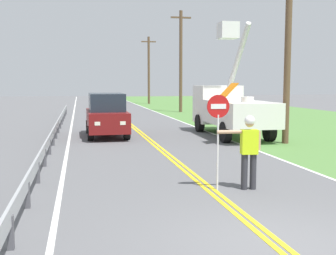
# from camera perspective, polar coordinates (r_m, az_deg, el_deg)

# --- Properties ---
(ground_plane) EXTENTS (160.00, 160.00, 0.00)m
(ground_plane) POSITION_cam_1_polar(r_m,az_deg,el_deg) (7.42, 14.34, -14.88)
(ground_plane) COLOR #5B5B5E
(grass_verge_right) EXTENTS (16.00, 110.00, 0.01)m
(grass_verge_right) POSITION_cam_1_polar(r_m,az_deg,el_deg) (30.16, 17.52, 0.74)
(grass_verge_right) COLOR #517F3D
(grass_verge_right) RESTS_ON ground
(centerline_yellow_left) EXTENTS (0.11, 110.00, 0.01)m
(centerline_yellow_left) POSITION_cam_1_polar(r_m,az_deg,el_deg) (26.51, -5.12, 0.31)
(centerline_yellow_left) COLOR yellow
(centerline_yellow_left) RESTS_ON ground
(centerline_yellow_right) EXTENTS (0.11, 110.00, 0.01)m
(centerline_yellow_right) POSITION_cam_1_polar(r_m,az_deg,el_deg) (26.53, -4.74, 0.32)
(centerline_yellow_right) COLOR yellow
(centerline_yellow_right) RESTS_ON ground
(edge_line_right) EXTENTS (0.12, 110.00, 0.01)m
(edge_line_right) POSITION_cam_1_polar(r_m,az_deg,el_deg) (27.18, 2.63, 0.47)
(edge_line_right) COLOR silver
(edge_line_right) RESTS_ON ground
(edge_line_left) EXTENTS (0.12, 110.00, 0.01)m
(edge_line_left) POSITION_cam_1_polar(r_m,az_deg,el_deg) (26.34, -12.73, 0.15)
(edge_line_left) COLOR silver
(edge_line_left) RESTS_ON ground
(flagger_worker) EXTENTS (1.08, 0.28, 1.83)m
(flagger_worker) POSITION_cam_1_polar(r_m,az_deg,el_deg) (10.65, 10.69, -2.60)
(flagger_worker) COLOR #2D2D33
(flagger_worker) RESTS_ON ground
(stop_sign_paddle) EXTENTS (0.56, 0.04, 2.33)m
(stop_sign_paddle) POSITION_cam_1_polar(r_m,az_deg,el_deg) (10.38, 6.68, 0.92)
(stop_sign_paddle) COLOR silver
(stop_sign_paddle) RESTS_ON ground
(utility_bucket_truck) EXTENTS (2.73, 6.83, 5.59)m
(utility_bucket_truck) POSITION_cam_1_polar(r_m,az_deg,el_deg) (21.56, 8.11, 2.74)
(utility_bucket_truck) COLOR white
(utility_bucket_truck) RESTS_ON ground
(oncoming_suv_nearest) EXTENTS (1.94, 4.62, 2.10)m
(oncoming_suv_nearest) POSITION_cam_1_polar(r_m,az_deg,el_deg) (21.08, -8.18, 1.70)
(oncoming_suv_nearest) COLOR maroon
(oncoming_suv_nearest) RESTS_ON ground
(utility_pole_near) EXTENTS (1.80, 0.28, 7.55)m
(utility_pole_near) POSITION_cam_1_polar(r_m,az_deg,el_deg) (19.11, 15.64, 9.79)
(utility_pole_near) COLOR brown
(utility_pole_near) RESTS_ON ground
(utility_pole_mid) EXTENTS (1.80, 0.28, 8.87)m
(utility_pole_mid) POSITION_cam_1_polar(r_m,az_deg,el_deg) (38.24, 1.71, 8.99)
(utility_pole_mid) COLOR brown
(utility_pole_mid) RESTS_ON ground
(utility_pole_far) EXTENTS (1.80, 0.28, 8.19)m
(utility_pole_far) POSITION_cam_1_polar(r_m,az_deg,el_deg) (53.19, -2.57, 7.78)
(utility_pole_far) COLOR brown
(utility_pole_far) RESTS_ON ground
(guardrail_left_shoulder) EXTENTS (0.10, 32.00, 0.71)m
(guardrail_left_shoulder) POSITION_cam_1_polar(r_m,az_deg,el_deg) (21.86, -14.53, 0.29)
(guardrail_left_shoulder) COLOR #9EA0A3
(guardrail_left_shoulder) RESTS_ON ground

